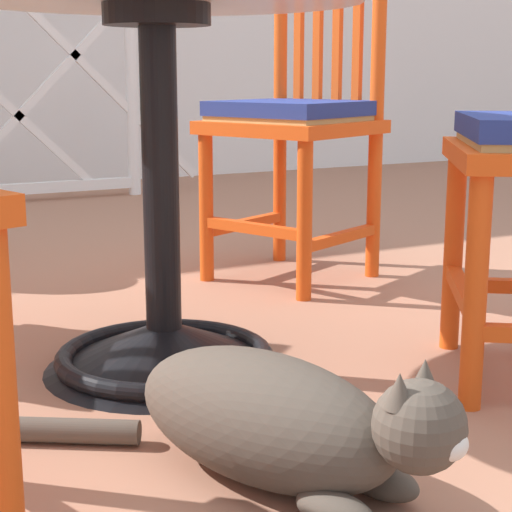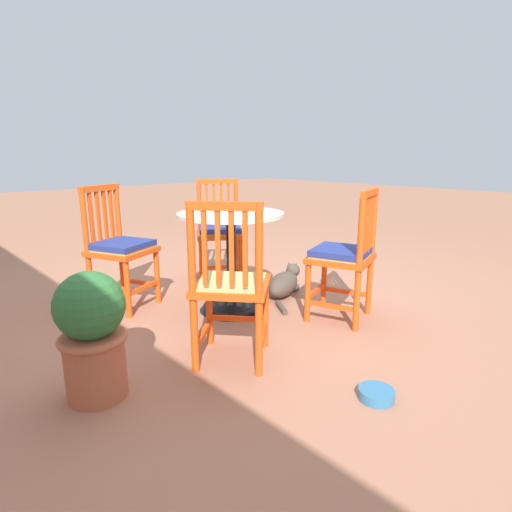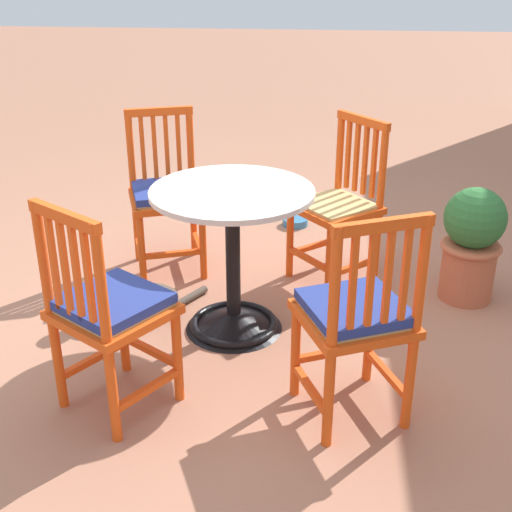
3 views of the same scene
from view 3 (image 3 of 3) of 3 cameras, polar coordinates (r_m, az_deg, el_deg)
The scene contains 9 objects.
ground_plane at distance 3.49m, azimuth -5.90°, elevation -5.74°, with size 24.00×24.00×0.00m, color #A36B51.
cafe_table at distance 3.31m, azimuth -1.89°, elevation -1.73°, with size 0.76×0.76×0.73m.
orange_chair_by_planter at distance 2.67m, azimuth 8.32°, elevation -5.10°, with size 0.53×0.53×0.91m.
orange_chair_near_fence at distance 3.79m, azimuth 6.87°, elevation 4.09°, with size 0.56×0.56×0.91m.
orange_chair_at_corner at distance 3.92m, azimuth -7.46°, elevation 4.99°, with size 0.51×0.51×0.91m.
orange_chair_facing_out at distance 2.75m, azimuth -12.10°, elevation -4.46°, with size 0.56×0.56×0.91m.
tabby_cat at distance 3.53m, azimuth -10.54°, elevation -3.84°, with size 0.50×0.62×0.23m.
terracotta_planter at distance 3.76m, azimuth 17.46°, elevation 1.15°, with size 0.32×0.32×0.62m.
pet_water_bowl at distance 4.65m, azimuth 3.27°, elevation 2.86°, with size 0.17×0.17×0.05m, color teal.
Camera 3 is at (2.93, 0.63, 1.78)m, focal length 48.23 mm.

